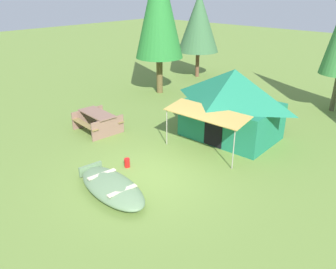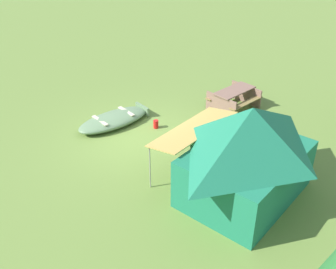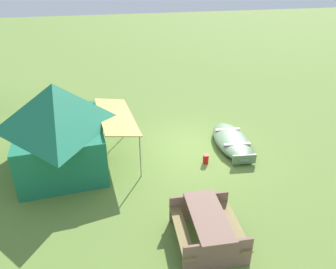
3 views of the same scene
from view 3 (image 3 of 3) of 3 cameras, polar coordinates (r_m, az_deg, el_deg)
The scene contains 6 objects.
ground_plane at distance 11.24m, azimuth 4.53°, elevation -2.61°, with size 80.00×80.00×0.00m, color olive.
beached_rowboat at distance 11.54m, azimuth 11.29°, elevation -1.06°, with size 2.96×1.58×0.41m.
canvas_cabin_tent at distance 10.26m, azimuth -18.76°, elevation 1.67°, with size 3.71×3.69×2.69m.
picnic_table at distance 7.49m, azimuth 7.02°, elevation -15.66°, with size 1.87×1.61×0.79m.
cooler_box at distance 10.52m, azimuth -12.79°, elevation -4.54°, with size 0.46×0.37×0.31m, color #238461.
fuel_can at distance 10.42m, azimuth 6.70°, elevation -4.33°, with size 0.18×0.18×0.30m, color red.
Camera 3 is at (-9.19, 3.37, 5.54)m, focal length 34.40 mm.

